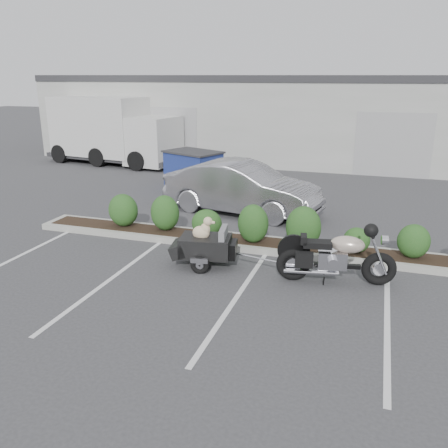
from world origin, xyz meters
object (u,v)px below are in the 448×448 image
(pet_trailer, at_px, (205,245))
(delivery_truck, at_px, (113,132))
(motorcycle, at_px, (336,257))
(dumpster, at_px, (193,169))
(sedan, at_px, (242,188))

(pet_trailer, xyz_separation_m, delivery_truck, (-8.46, 10.54, 0.99))
(motorcycle, distance_m, pet_trailer, 2.79)
(pet_trailer, distance_m, dumpster, 7.85)
(motorcycle, height_order, sedan, sedan)
(pet_trailer, xyz_separation_m, sedan, (-0.39, 4.26, 0.30))
(motorcycle, bearing_deg, dumpster, 119.27)
(pet_trailer, xyz_separation_m, dumpster, (-3.13, 7.19, 0.19))
(motorcycle, bearing_deg, pet_trailer, 169.49)
(pet_trailer, relative_size, dumpster, 0.81)
(motorcycle, xyz_separation_m, delivery_truck, (-11.25, 10.56, 0.92))
(motorcycle, xyz_separation_m, pet_trailer, (-2.79, 0.02, -0.07))
(pet_trailer, height_order, sedan, sedan)
(motorcycle, relative_size, dumpster, 0.99)
(motorcycle, distance_m, dumpster, 9.33)
(motorcycle, distance_m, delivery_truck, 15.45)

